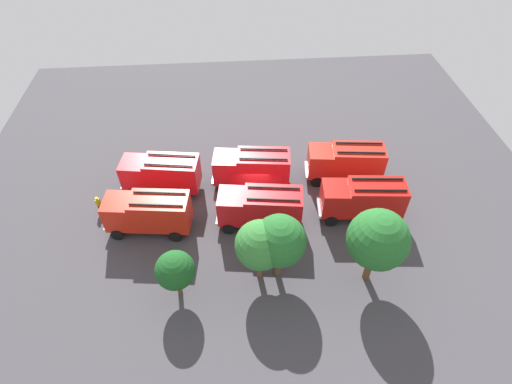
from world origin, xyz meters
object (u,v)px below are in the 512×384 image
(fire_truck_2, at_px, (161,173))
(firefighter_2, at_px, (386,182))
(firefighter_1, at_px, (176,159))
(tree_2, at_px, (260,245))
(fire_truck_4, at_px, (260,207))
(tree_0, at_px, (378,240))
(fire_truck_1, at_px, (252,167))
(firefighter_0, at_px, (99,204))
(traffic_cone_0, at_px, (157,209))
(fire_truck_3, at_px, (363,198))
(tree_1, at_px, (279,241))
(fire_truck_5, at_px, (148,212))
(tree_3, at_px, (175,270))
(fire_truck_0, at_px, (346,161))

(fire_truck_2, height_order, firefighter_2, fire_truck_2)
(fire_truck_2, relative_size, firefighter_1, 4.20)
(firefighter_1, height_order, tree_2, tree_2)
(fire_truck_4, xyz_separation_m, tree_0, (-7.74, 6.15, 2.50))
(firefighter_2, bearing_deg, fire_truck_1, -58.16)
(firefighter_0, height_order, tree_2, tree_2)
(tree_0, xyz_separation_m, traffic_cone_0, (16.87, -8.28, -4.31))
(fire_truck_3, bearing_deg, tree_1, 40.01)
(fire_truck_5, xyz_separation_m, tree_0, (-17.10, 6.31, 2.50))
(fire_truck_1, relative_size, tree_0, 1.07)
(firefighter_2, bearing_deg, fire_truck_3, -7.50)
(fire_truck_3, xyz_separation_m, fire_truck_4, (8.87, 0.28, 0.00))
(fire_truck_2, relative_size, traffic_cone_0, 10.75)
(fire_truck_4, relative_size, tree_1, 1.22)
(fire_truck_1, distance_m, fire_truck_2, 8.35)
(tree_0, height_order, traffic_cone_0, tree_0)
(firefighter_2, bearing_deg, tree_3, -22.87)
(tree_0, distance_m, tree_3, 14.48)
(tree_2, relative_size, tree_3, 1.29)
(firefighter_0, bearing_deg, tree_1, -172.99)
(fire_truck_3, distance_m, traffic_cone_0, 18.18)
(fire_truck_1, xyz_separation_m, tree_1, (-1.22, 10.31, 1.95))
(tree_2, xyz_separation_m, tree_3, (6.13, 1.07, -0.88))
(firefighter_2, xyz_separation_m, tree_0, (4.41, 9.46, 3.74))
(fire_truck_1, bearing_deg, fire_truck_3, 159.34)
(fire_truck_5, xyz_separation_m, tree_1, (-10.24, 5.43, 1.95))
(tree_0, relative_size, tree_3, 1.55)
(fire_truck_3, relative_size, tree_2, 1.28)
(fire_truck_3, bearing_deg, firefighter_2, -132.02)
(fire_truck_0, distance_m, firefighter_1, 16.62)
(fire_truck_4, xyz_separation_m, firefighter_1, (7.74, -8.27, -1.15))
(tree_3, bearing_deg, fire_truck_5, -67.59)
(fire_truck_3, bearing_deg, traffic_cone_0, -0.65)
(fire_truck_3, distance_m, firefighter_0, 23.28)
(firefighter_1, distance_m, tree_0, 21.47)
(firefighter_2, bearing_deg, tree_2, -15.87)
(fire_truck_2, xyz_separation_m, fire_truck_5, (0.67, 4.76, 0.00))
(fire_truck_0, bearing_deg, fire_truck_1, 7.26)
(firefighter_0, bearing_deg, tree_0, -167.15)
(firefighter_2, relative_size, traffic_cone_0, 2.36)
(fire_truck_3, height_order, traffic_cone_0, fire_truck_3)
(firefighter_2, bearing_deg, traffic_cone_0, -47.08)
(fire_truck_1, height_order, tree_2, tree_2)
(tree_1, height_order, tree_2, tree_1)
(fire_truck_4, xyz_separation_m, tree_3, (6.64, 6.43, 0.85))
(firefighter_1, distance_m, tree_1, 16.35)
(fire_truck_2, relative_size, tree_1, 1.23)
(fire_truck_4, bearing_deg, firefighter_1, -39.21)
(fire_truck_1, bearing_deg, fire_truck_4, 100.53)
(tree_0, xyz_separation_m, tree_2, (8.25, -0.80, -0.77))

